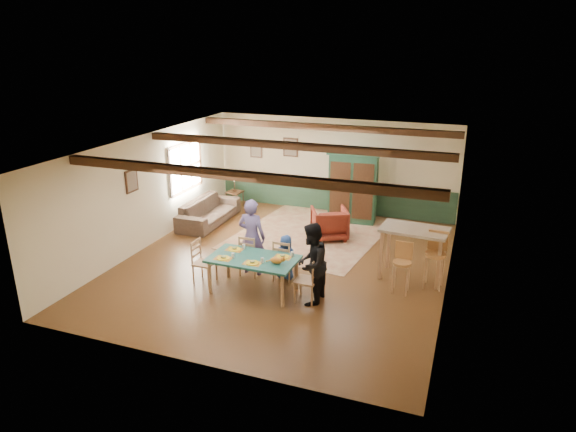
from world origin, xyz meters
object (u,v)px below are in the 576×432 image
(person_child, at_px, (286,257))
(sofa, at_px, (209,211))
(person_man, at_px, (252,237))
(cat, at_px, (276,260))
(dining_chair_far_left, at_px, (251,254))
(end_table, at_px, (235,200))
(table_lamp, at_px, (234,184))
(dining_chair_end_right, at_px, (306,279))
(dining_table, at_px, (254,275))
(dining_chair_end_left, at_px, (204,262))
(armchair, at_px, (329,223))
(bar_stool_right, at_px, (435,261))
(counter_table, at_px, (413,254))
(armoire, at_px, (353,187))
(bar_stool_left, at_px, (402,269))
(person_woman, at_px, (311,264))
(dining_chair_far_right, at_px, (284,260))

(person_child, relative_size, sofa, 0.43)
(person_man, height_order, cat, person_man)
(dining_chair_far_left, xyz_separation_m, end_table, (-2.30, 3.98, -0.20))
(table_lamp, bearing_deg, dining_chair_end_right, -51.13)
(dining_chair_far_left, distance_m, dining_chair_end_right, 1.65)
(dining_table, relative_size, dining_chair_end_left, 1.89)
(table_lamp, bearing_deg, cat, -56.17)
(armchair, distance_m, bar_stool_right, 3.32)
(dining_table, bearing_deg, counter_table, 30.53)
(sofa, xyz_separation_m, counter_table, (5.68, -1.60, 0.23))
(dining_chair_far_left, xyz_separation_m, cat, (0.90, -0.81, 0.35))
(armoire, relative_size, bar_stool_left, 1.93)
(bar_stool_left, height_order, bar_stool_right, bar_stool_right)
(counter_table, relative_size, bar_stool_left, 1.31)
(person_woman, distance_m, armchair, 3.41)
(dining_table, relative_size, bar_stool_right, 1.49)
(end_table, relative_size, table_lamp, 1.09)
(armchair, bearing_deg, person_woman, 73.37)
(person_woman, distance_m, armoire, 4.78)
(armoire, distance_m, armchair, 1.57)
(counter_table, bearing_deg, bar_stool_right, -30.33)
(dining_chair_far_right, distance_m, cat, 0.88)
(cat, xyz_separation_m, armoire, (0.33, 4.85, 0.18))
(person_woman, xyz_separation_m, end_table, (-3.88, 4.70, -0.53))
(dining_chair_far_left, height_order, dining_chair_end_right, same)
(cat, distance_m, sofa, 4.79)
(person_child, bearing_deg, dining_chair_end_right, 133.15)
(dining_chair_far_left, relative_size, cat, 2.64)
(bar_stool_left, bearing_deg, dining_chair_far_right, -172.67)
(dining_chair_far_left, distance_m, armoire, 4.26)
(bar_stool_left, bearing_deg, person_man, -175.98)
(person_woman, bearing_deg, dining_chair_far_left, -113.57)
(dining_chair_far_right, bearing_deg, bar_stool_right, -165.10)
(dining_chair_far_left, height_order, dining_chair_far_right, same)
(dining_table, xyz_separation_m, person_child, (0.40, 0.76, 0.12))
(dining_chair_far_right, height_order, dining_chair_end_left, same)
(person_child, xyz_separation_m, counter_table, (2.48, 0.93, 0.08))
(dining_chair_end_right, height_order, person_woman, person_woman)
(dining_chair_far_left, relative_size, sofa, 0.41)
(dining_table, bearing_deg, dining_chair_far_left, 118.09)
(cat, distance_m, counter_table, 2.97)
(sofa, bearing_deg, armoire, -69.08)
(person_woman, distance_m, bar_stool_left, 1.86)
(armoire, xyz_separation_m, bar_stool_left, (1.90, -3.78, -0.48))
(dining_chair_end_left, relative_size, sofa, 0.41)
(table_lamp, relative_size, bar_stool_left, 0.47)
(person_woman, bearing_deg, cat, -81.87)
(dining_table, relative_size, dining_chair_end_right, 1.89)
(dining_table, relative_size, sofa, 0.77)
(dining_chair_end_right, height_order, counter_table, counter_table)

